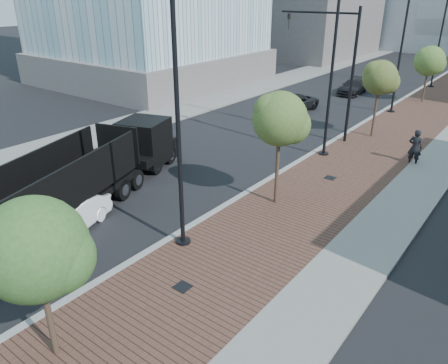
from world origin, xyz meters
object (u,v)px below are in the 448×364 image
Objects in this scene: pedestrian at (415,148)px; dump_truck at (109,167)px; white_sedan at (67,218)px; dark_car_mid at (293,103)px.

dump_truck is at bearing 49.04° from pedestrian.
white_sedan is (1.63, -3.44, -0.62)m from dump_truck.
white_sedan is at bearing -73.13° from dark_car_mid.
dump_truck is 18.64m from dark_car_mid.
dark_car_mid is at bearing -30.89° from pedestrian.
dump_truck is 16.09m from pedestrian.
white_sedan is 0.91× the size of dark_car_mid.
white_sedan is 1.99× the size of pedestrian.
dark_car_mid is 12.61m from pedestrian.
pedestrian reaches higher than dark_car_mid.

